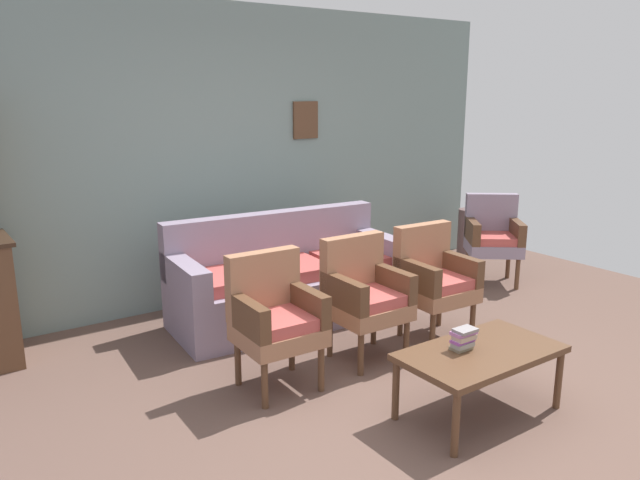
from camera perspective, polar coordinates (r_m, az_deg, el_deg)
The scene contains 10 objects.
ground_plane at distance 4.07m, azimuth 8.85°, elevation -14.95°, with size 7.68×7.68×0.00m, color brown.
wall_back_with_decor at distance 5.78m, azimuth -9.06°, elevation 7.69°, with size 6.40×0.09×2.70m.
floral_couch at distance 5.33m, azimuth -3.00°, elevation -3.96°, with size 2.05×0.95×0.90m.
armchair_near_couch_end at distance 4.10m, azimuth -4.21°, elevation -6.94°, with size 0.54×0.51×0.90m.
armchair_row_middle at distance 4.53m, azimuth 4.12°, elevation -4.87°, with size 0.53×0.50×0.90m.
armchair_near_cabinet at distance 4.98m, azimuth 10.47°, elevation -3.37°, with size 0.55×0.52×0.90m.
wingback_chair_by_fireplace at distance 6.53m, azimuth 15.69°, elevation 0.46°, with size 0.71×0.71×0.90m.
coffee_table at distance 3.91m, azimuth 14.60°, elevation -10.39°, with size 1.00×0.56×0.42m.
book_stack_on_table at distance 3.84m, azimuth 13.11°, elevation -8.85°, with size 0.16×0.10×0.13m.
floor_vase_by_wall at distance 7.32m, azimuth 13.47°, elevation 0.43°, with size 0.23×0.23×0.61m, color brown.
Camera 1 is at (-2.52, -2.54, 1.95)m, focal length 34.64 mm.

